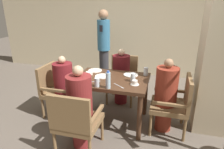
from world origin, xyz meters
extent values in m
plane|color=#60564C|center=(0.00, 0.00, 0.00)|extent=(16.00, 16.00, 0.00)
cube|color=beige|center=(0.00, 2.44, 1.40)|extent=(8.00, 0.06, 2.80)
cube|color=#422819|center=(0.00, 0.00, 0.72)|extent=(1.12, 0.84, 0.05)
cylinder|color=#422819|center=(-0.50, -0.36, 0.35)|extent=(0.07, 0.07, 0.70)
cylinder|color=#422819|center=(0.50, -0.36, 0.35)|extent=(0.07, 0.07, 0.70)
cylinder|color=#422819|center=(-0.50, 0.36, 0.35)|extent=(0.07, 0.07, 0.70)
cylinder|color=#422819|center=(0.50, 0.36, 0.35)|extent=(0.07, 0.07, 0.70)
cube|color=brown|center=(-0.89, 0.00, 0.40)|extent=(0.53, 0.53, 0.07)
cube|color=brown|center=(-1.13, 0.00, 0.65)|extent=(0.05, 0.53, 0.44)
cube|color=brown|center=(-0.89, 0.24, 0.55)|extent=(0.47, 0.04, 0.04)
cube|color=brown|center=(-0.89, -0.24, 0.55)|extent=(0.47, 0.04, 0.04)
cylinder|color=brown|center=(-0.65, 0.23, 0.18)|extent=(0.04, 0.04, 0.36)
cylinder|color=brown|center=(-0.65, -0.23, 0.18)|extent=(0.04, 0.04, 0.36)
cylinder|color=brown|center=(-1.12, 0.23, 0.18)|extent=(0.04, 0.04, 0.36)
cylinder|color=brown|center=(-1.12, -0.23, 0.18)|extent=(0.04, 0.04, 0.36)
cylinder|color=maroon|center=(-0.83, 0.00, 0.22)|extent=(0.24, 0.24, 0.43)
cylinder|color=maroon|center=(-0.83, 0.00, 0.68)|extent=(0.32, 0.32, 0.49)
sphere|color=tan|center=(-0.83, 0.00, 0.98)|extent=(0.12, 0.12, 0.12)
cube|color=brown|center=(0.00, 0.74, 0.40)|extent=(0.53, 0.53, 0.07)
cube|color=brown|center=(0.00, 0.98, 0.65)|extent=(0.53, 0.05, 0.44)
cube|color=brown|center=(0.24, 0.74, 0.55)|extent=(0.04, 0.47, 0.04)
cube|color=brown|center=(-0.24, 0.74, 0.55)|extent=(0.04, 0.47, 0.04)
cylinder|color=brown|center=(0.23, 0.51, 0.18)|extent=(0.04, 0.04, 0.36)
cylinder|color=brown|center=(-0.23, 0.51, 0.18)|extent=(0.04, 0.04, 0.36)
cylinder|color=brown|center=(0.23, 0.97, 0.18)|extent=(0.04, 0.04, 0.36)
cylinder|color=brown|center=(-0.23, 0.97, 0.18)|extent=(0.04, 0.04, 0.36)
cylinder|color=#5B1419|center=(0.00, 0.68, 0.22)|extent=(0.24, 0.24, 0.43)
cylinder|color=#5B1419|center=(0.00, 0.68, 0.69)|extent=(0.32, 0.32, 0.51)
sphere|color=beige|center=(0.00, 0.68, 1.00)|extent=(0.12, 0.12, 0.12)
cube|color=brown|center=(0.89, 0.00, 0.40)|extent=(0.53, 0.53, 0.07)
cube|color=brown|center=(1.13, 0.00, 0.65)|extent=(0.05, 0.53, 0.44)
cube|color=brown|center=(0.89, -0.24, 0.55)|extent=(0.47, 0.04, 0.04)
cube|color=brown|center=(0.89, 0.24, 0.55)|extent=(0.47, 0.04, 0.04)
cylinder|color=brown|center=(0.65, -0.23, 0.18)|extent=(0.04, 0.04, 0.36)
cylinder|color=brown|center=(0.65, 0.23, 0.18)|extent=(0.04, 0.04, 0.36)
cylinder|color=brown|center=(1.12, -0.23, 0.18)|extent=(0.04, 0.04, 0.36)
cylinder|color=brown|center=(1.12, 0.23, 0.18)|extent=(0.04, 0.04, 0.36)
cylinder|color=maroon|center=(0.83, 0.00, 0.22)|extent=(0.24, 0.24, 0.43)
cylinder|color=maroon|center=(0.83, 0.00, 0.71)|extent=(0.32, 0.32, 0.56)
sphere|color=#997051|center=(0.83, 0.00, 1.06)|extent=(0.13, 0.13, 0.13)
cube|color=brown|center=(-0.22, -0.74, 0.40)|extent=(0.53, 0.53, 0.07)
cube|color=brown|center=(-0.22, -0.98, 0.65)|extent=(0.53, 0.05, 0.44)
cube|color=brown|center=(-0.47, -0.74, 0.55)|extent=(0.04, 0.47, 0.04)
cube|color=brown|center=(0.02, -0.74, 0.55)|extent=(0.04, 0.47, 0.04)
cylinder|color=brown|center=(-0.46, -0.51, 0.18)|extent=(0.04, 0.04, 0.36)
cylinder|color=brown|center=(0.01, -0.51, 0.18)|extent=(0.04, 0.04, 0.36)
cylinder|color=brown|center=(-0.46, -0.97, 0.18)|extent=(0.04, 0.04, 0.36)
cylinder|color=maroon|center=(-0.22, -0.68, 0.22)|extent=(0.24, 0.24, 0.43)
cylinder|color=maroon|center=(-0.22, -0.68, 0.72)|extent=(0.32, 0.32, 0.58)
sphere|color=tan|center=(-0.22, -0.68, 1.08)|extent=(0.13, 0.13, 0.13)
cylinder|color=#2D2D33|center=(-0.63, 1.61, 0.40)|extent=(0.22, 0.22, 0.80)
cylinder|color=teal|center=(-0.63, 1.61, 1.14)|extent=(0.29, 0.29, 0.68)
sphere|color=#997051|center=(-0.63, 1.61, 1.59)|extent=(0.22, 0.22, 0.22)
cube|color=black|center=(-0.63, 1.44, 1.31)|extent=(0.07, 0.01, 0.14)
cylinder|color=white|center=(-0.16, 0.04, 0.75)|extent=(0.23, 0.23, 0.01)
cylinder|color=white|center=(0.26, 0.23, 0.75)|extent=(0.23, 0.23, 0.01)
cylinder|color=white|center=(-0.36, 0.28, 0.75)|extent=(0.23, 0.23, 0.01)
cylinder|color=white|center=(0.39, -0.15, 0.75)|extent=(0.12, 0.12, 0.01)
cylinder|color=white|center=(0.39, -0.15, 0.79)|extent=(0.08, 0.08, 0.06)
cylinder|color=white|center=(-0.39, 0.08, 0.77)|extent=(0.11, 0.11, 0.05)
cylinder|color=#A3C6DB|center=(0.06, -0.37, 0.86)|extent=(0.07, 0.07, 0.22)
cylinder|color=#3359B2|center=(0.06, -0.37, 0.99)|extent=(0.04, 0.04, 0.02)
cylinder|color=silver|center=(0.34, -0.03, 0.81)|extent=(0.07, 0.07, 0.13)
cylinder|color=silver|center=(0.49, 0.29, 0.81)|extent=(0.07, 0.07, 0.13)
cylinder|color=silver|center=(-0.11, -0.35, 0.81)|extent=(0.07, 0.07, 0.13)
cylinder|color=white|center=(-0.42, -0.10, 0.78)|extent=(0.03, 0.03, 0.07)
cylinder|color=#4C3D2D|center=(-0.38, -0.10, 0.78)|extent=(0.03, 0.03, 0.07)
cube|color=silver|center=(-0.23, -0.21, 0.75)|extent=(0.18, 0.08, 0.00)
cube|color=silver|center=(-0.14, -0.17, 0.75)|extent=(0.04, 0.04, 0.00)
cube|color=silver|center=(0.17, -0.24, 0.75)|extent=(0.15, 0.12, 0.00)
cube|color=silver|center=(0.24, -0.30, 0.75)|extent=(0.06, 0.05, 0.00)
camera|label=1|loc=(0.77, -2.75, 1.85)|focal=32.00mm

